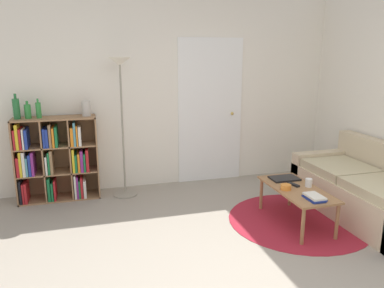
# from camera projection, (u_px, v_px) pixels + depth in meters

# --- Properties ---
(wall_back) EXTENTS (7.40, 0.11, 2.60)m
(wall_back) POSITION_uv_depth(u_px,v_px,m) (177.00, 91.00, 5.07)
(wall_back) COLOR silver
(wall_back) RESTS_ON ground_plane
(rug) EXTENTS (1.52, 1.52, 0.01)m
(rug) POSITION_uv_depth(u_px,v_px,m) (298.00, 220.00, 4.11)
(rug) COLOR maroon
(rug) RESTS_ON ground_plane
(bookshelf) EXTENTS (0.97, 0.34, 1.04)m
(bookshelf) POSITION_uv_depth(u_px,v_px,m) (55.00, 159.00, 4.62)
(bookshelf) COLOR #936B47
(bookshelf) RESTS_ON ground_plane
(floor_lamp) EXTENTS (0.30, 0.30, 1.75)m
(floor_lamp) POSITION_uv_depth(u_px,v_px,m) (121.00, 88.00, 4.54)
(floor_lamp) COLOR gray
(floor_lamp) RESTS_ON ground_plane
(couch) EXTENTS (0.84, 1.77, 0.79)m
(couch) POSITION_uv_depth(u_px,v_px,m) (371.00, 192.00, 4.19)
(couch) COLOR #CCB793
(couch) RESTS_ON ground_plane
(coffee_table) EXTENTS (0.46, 0.97, 0.40)m
(coffee_table) POSITION_uv_depth(u_px,v_px,m) (297.00, 192.00, 3.98)
(coffee_table) COLOR #996B42
(coffee_table) RESTS_ON ground_plane
(laptop) EXTENTS (0.32, 0.21, 0.02)m
(laptop) POSITION_uv_depth(u_px,v_px,m) (284.00, 178.00, 4.24)
(laptop) COLOR black
(laptop) RESTS_ON coffee_table
(bowl) EXTENTS (0.11, 0.11, 0.05)m
(bowl) POSITION_uv_depth(u_px,v_px,m) (286.00, 187.00, 3.92)
(bowl) COLOR orange
(bowl) RESTS_ON coffee_table
(book_stack_on_table) EXTENTS (0.15, 0.22, 0.05)m
(book_stack_on_table) POSITION_uv_depth(u_px,v_px,m) (314.00, 197.00, 3.65)
(book_stack_on_table) COLOR navy
(book_stack_on_table) RESTS_ON coffee_table
(cup) EXTENTS (0.07, 0.07, 0.09)m
(cup) POSITION_uv_depth(u_px,v_px,m) (309.00, 183.00, 4.00)
(cup) COLOR white
(cup) RESTS_ON coffee_table
(remote) EXTENTS (0.08, 0.15, 0.02)m
(remote) POSITION_uv_depth(u_px,v_px,m) (293.00, 184.00, 4.04)
(remote) COLOR black
(remote) RESTS_ON coffee_table
(bottle_left) EXTENTS (0.08, 0.08, 0.30)m
(bottle_left) POSITION_uv_depth(u_px,v_px,m) (16.00, 109.00, 4.37)
(bottle_left) COLOR #236633
(bottle_left) RESTS_ON bookshelf
(bottle_middle) EXTENTS (0.07, 0.07, 0.21)m
(bottle_middle) POSITION_uv_depth(u_px,v_px,m) (28.00, 111.00, 4.42)
(bottle_middle) COLOR #2D8438
(bottle_middle) RESTS_ON bookshelf
(bottle_right) EXTENTS (0.06, 0.06, 0.23)m
(bottle_right) POSITION_uv_depth(u_px,v_px,m) (38.00, 110.00, 4.44)
(bottle_right) COLOR #2D8438
(bottle_right) RESTS_ON bookshelf
(vase_on_shelf) EXTENTS (0.11, 0.11, 0.19)m
(vase_on_shelf) POSITION_uv_depth(u_px,v_px,m) (86.00, 108.00, 4.59)
(vase_on_shelf) COLOR #B7B2A8
(vase_on_shelf) RESTS_ON bookshelf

